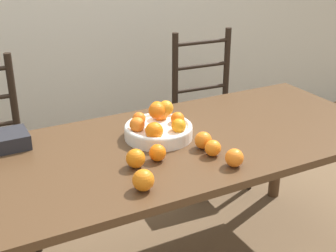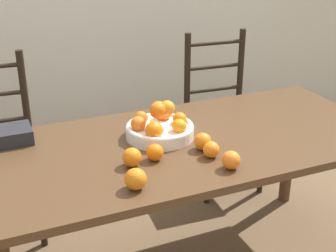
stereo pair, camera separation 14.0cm
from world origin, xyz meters
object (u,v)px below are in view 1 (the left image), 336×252
fruit_bowl (158,127)px  orange_loose_2 (143,180)px  orange_loose_5 (203,140)px  orange_loose_1 (234,158)px  orange_loose_4 (213,148)px  chair_right (210,116)px  orange_loose_0 (158,153)px  orange_loose_3 (136,158)px  book_stack (0,142)px

fruit_bowl → orange_loose_2: fruit_bowl is taller
orange_loose_5 → orange_loose_2: bearing=-152.6°
orange_loose_1 → orange_loose_4: 0.12m
orange_loose_4 → chair_right: chair_right is taller
fruit_bowl → orange_loose_1: (0.14, -0.39, -0.02)m
orange_loose_0 → orange_loose_2: 0.24m
orange_loose_2 → orange_loose_4: orange_loose_2 is taller
orange_loose_3 → book_stack: (-0.45, 0.42, -0.01)m
orange_loose_0 → orange_loose_1: bearing=-36.8°
book_stack → orange_loose_4: bearing=-31.9°
fruit_bowl → orange_loose_2: (-0.25, -0.38, -0.01)m
orange_loose_3 → orange_loose_4: size_ratio=1.13×
orange_loose_5 → chair_right: (0.58, 0.84, -0.30)m
book_stack → orange_loose_0: bearing=-37.0°
orange_loose_0 → orange_loose_5: (0.22, 0.01, 0.00)m
orange_loose_0 → book_stack: 0.69m
fruit_bowl → orange_loose_1: size_ratio=4.14×
orange_loose_3 → orange_loose_5: 0.33m
fruit_bowl → orange_loose_2: 0.46m
orange_loose_0 → orange_loose_4: size_ratio=1.03×
orange_loose_1 → book_stack: bearing=143.0°
orange_loose_5 → chair_right: 1.06m
book_stack → orange_loose_1: bearing=-37.0°
orange_loose_4 → orange_loose_5: 0.08m
orange_loose_1 → orange_loose_5: 0.20m
fruit_bowl → orange_loose_3: bearing=-134.4°
orange_loose_0 → orange_loose_5: bearing=2.8°
orange_loose_0 → chair_right: chair_right is taller
book_stack → orange_loose_5: bearing=-27.5°
orange_loose_3 → chair_right: (0.91, 0.86, -0.30)m
chair_right → orange_loose_0: bearing=-129.6°
orange_loose_1 → orange_loose_4: size_ratio=1.09×
orange_loose_3 → orange_loose_4: orange_loose_3 is taller
fruit_bowl → book_stack: fruit_bowl is taller
orange_loose_3 → orange_loose_4: 0.33m
orange_loose_4 → book_stack: bearing=148.1°
orange_loose_3 → book_stack: size_ratio=0.33×
fruit_bowl → orange_loose_5: 0.22m
orange_loose_5 → fruit_bowl: bearing=122.2°
orange_loose_0 → orange_loose_3: 0.10m
orange_loose_0 → orange_loose_4: 0.23m
orange_loose_3 → chair_right: size_ratio=0.08×
orange_loose_4 → orange_loose_5: bearing=89.4°
fruit_bowl → book_stack: bearing=161.9°
orange_loose_0 → chair_right: 1.21m
orange_loose_5 → orange_loose_0: bearing=-177.2°
orange_loose_1 → orange_loose_3: orange_loose_3 is taller
book_stack → orange_loose_2: bearing=-56.2°
orange_loose_1 → orange_loose_2: size_ratio=0.92×
orange_loose_2 → orange_loose_4: (0.37, 0.12, -0.01)m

